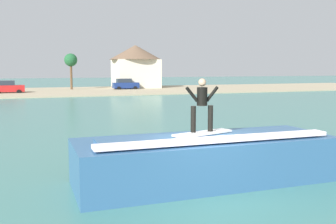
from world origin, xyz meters
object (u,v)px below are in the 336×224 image
at_px(car_near_shore, 8,87).
at_px(house_gabled_white, 135,65).
at_px(tree_tall_bare, 71,61).
at_px(wave_crest, 206,159).
at_px(surfboard, 203,133).
at_px(surfer, 202,102).
at_px(car_far_shore, 125,84).

xyz_separation_m(car_near_shore, house_gabled_white, (20.18, 7.72, 3.19)).
distance_m(car_near_shore, tree_tall_bare, 11.34).
xyz_separation_m(wave_crest, surfboard, (-0.21, -0.22, 0.87)).
bearing_deg(surfer, wave_crest, 35.58).
xyz_separation_m(car_far_shore, house_gabled_white, (2.77, 3.95, 3.19)).
distance_m(wave_crest, tree_tall_bare, 52.31).
xyz_separation_m(surfboard, surfer, (-0.01, 0.07, 0.95)).
xyz_separation_m(surfer, tree_tall_bare, (1.30, 52.31, 2.09)).
xyz_separation_m(wave_crest, tree_tall_bare, (1.09, 52.16, 3.91)).
xyz_separation_m(car_far_shore, tree_tall_bare, (-8.30, 1.87, 3.71)).
distance_m(surfboard, car_far_shore, 51.42).
xyz_separation_m(wave_crest, car_near_shore, (-8.02, 46.51, 0.20)).
bearing_deg(house_gabled_white, surfer, -102.81).
height_order(surfboard, surfer, surfer).
xyz_separation_m(wave_crest, car_far_shore, (9.38, 50.29, 0.19)).
height_order(surfer, tree_tall_bare, tree_tall_bare).
relative_size(surfer, tree_tall_bare, 0.28).
relative_size(wave_crest, house_gabled_white, 0.92).
bearing_deg(car_far_shore, surfer, -100.78).
xyz_separation_m(house_gabled_white, tree_tall_bare, (-11.07, -2.08, 0.52)).
bearing_deg(surfboard, house_gabled_white, 77.21).
bearing_deg(house_gabled_white, car_far_shore, -125.08).
xyz_separation_m(surfboard, car_far_shore, (9.59, 50.51, -0.68)).
relative_size(car_near_shore, tree_tall_bare, 0.72).
bearing_deg(tree_tall_bare, wave_crest, -91.19).
xyz_separation_m(surfboard, car_near_shore, (-7.81, 46.74, -0.68)).
relative_size(surfboard, tree_tall_bare, 0.36).
bearing_deg(car_near_shore, wave_crest, -80.21).
height_order(wave_crest, surfboard, surfboard).
bearing_deg(wave_crest, surfer, -144.42).
bearing_deg(surfer, car_far_shore, 79.22).
height_order(car_near_shore, tree_tall_bare, tree_tall_bare).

